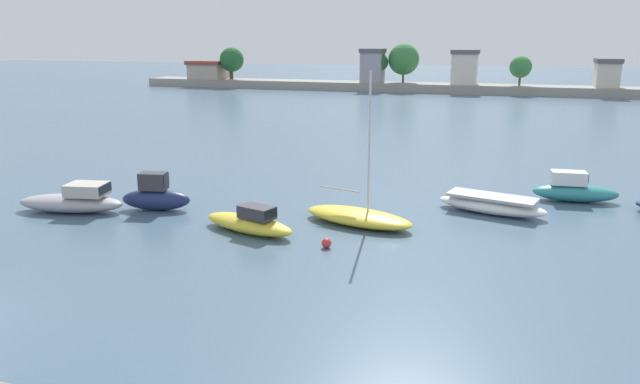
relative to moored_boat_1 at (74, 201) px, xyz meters
name	(u,v)px	position (x,y,z in m)	size (l,w,h in m)	color
moored_boat_1	(74,201)	(0.00, 0.00, 0.00)	(5.72, 2.86, 1.51)	#9E9EA3
moored_boat_2	(156,196)	(3.78, 1.62, 0.16)	(3.72, 1.89, 1.96)	navy
moored_boat_3	(250,222)	(9.92, -0.16, -0.11)	(5.08, 2.74, 1.30)	yellow
moored_boat_4	(358,216)	(14.30, 2.55, -0.18)	(5.89, 3.41, 7.21)	yellow
moored_boat_5	(491,205)	(20.21, 6.55, -0.14)	(5.72, 3.08, 0.90)	white
moored_boat_6	(574,190)	(24.35, 10.28, 0.04)	(4.56, 1.97, 1.65)	teal
mooring_buoy_0	(326,243)	(13.87, -1.04, -0.36)	(0.42, 0.42, 0.42)	red
distant_shoreline	(421,77)	(5.23, 78.11, 1.95)	(102.59, 7.21, 8.03)	gray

